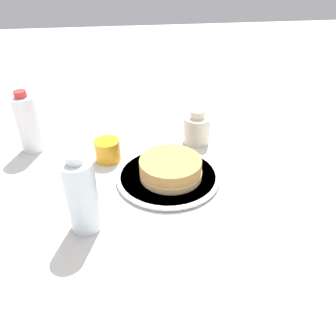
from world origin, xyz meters
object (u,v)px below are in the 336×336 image
object	(u,v)px
cream_jug	(197,128)
water_bottle_near	(82,196)
juice_glass	(108,150)
water_bottle_mid	(28,124)
pancake_stack	(169,168)
plate	(168,176)

from	to	relation	value
cream_jug	water_bottle_near	xyz separation A→B (m)	(0.34, -0.32, 0.04)
juice_glass	water_bottle_near	world-z (taller)	water_bottle_near
juice_glass	water_bottle_mid	bearing A→B (deg)	-112.01
water_bottle_mid	pancake_stack	bearing A→B (deg)	61.70
water_bottle_mid	water_bottle_near	bearing A→B (deg)	26.67
pancake_stack	juice_glass	bearing A→B (deg)	-125.96
plate	cream_jug	world-z (taller)	cream_jug
juice_glass	water_bottle_near	xyz separation A→B (m)	(0.27, -0.04, 0.06)
cream_jug	water_bottle_mid	distance (m)	0.50
water_bottle_near	water_bottle_mid	bearing A→B (deg)	-153.33
plate	juice_glass	world-z (taller)	juice_glass
pancake_stack	cream_jug	xyz separation A→B (m)	(-0.19, 0.11, 0.01)
water_bottle_near	juice_glass	bearing A→B (deg)	170.64
pancake_stack	cream_jug	distance (m)	0.22
water_bottle_near	water_bottle_mid	size ratio (longest dim) A/B	1.01
cream_jug	water_bottle_near	world-z (taller)	water_bottle_near
plate	juice_glass	distance (m)	0.20
plate	water_bottle_near	bearing A→B (deg)	-52.80
juice_glass	water_bottle_mid	xyz separation A→B (m)	(-0.09, -0.23, 0.06)
juice_glass	water_bottle_mid	distance (m)	0.25
pancake_stack	water_bottle_mid	xyz separation A→B (m)	(-0.21, -0.39, 0.05)
pancake_stack	juice_glass	size ratio (longest dim) A/B	2.38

